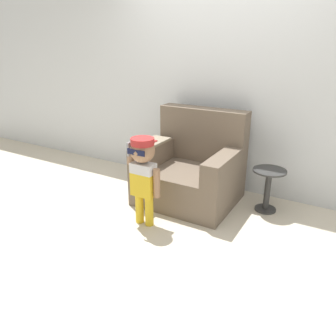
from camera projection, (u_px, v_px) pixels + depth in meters
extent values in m
plane|color=beige|center=(195.00, 204.00, 3.64)|extent=(10.00, 10.00, 0.00)
cube|color=silver|center=(224.00, 79.00, 3.71)|extent=(10.00, 0.05, 2.60)
cube|color=#6B5B4C|center=(189.00, 184.00, 3.67)|extent=(1.03, 0.89, 0.39)
cube|color=#6B5B4C|center=(203.00, 134.00, 3.77)|extent=(1.03, 0.21, 0.61)
cube|color=#6B5B4C|center=(152.00, 154.00, 3.67)|extent=(0.19, 0.68, 0.24)
cube|color=#6B5B4C|center=(222.00, 168.00, 3.28)|extent=(0.19, 0.68, 0.24)
cube|color=gray|center=(151.00, 143.00, 3.62)|extent=(0.23, 0.49, 0.03)
cylinder|color=gold|center=(140.00, 208.00, 3.23)|extent=(0.08, 0.08, 0.31)
cylinder|color=gold|center=(149.00, 211.00, 3.18)|extent=(0.08, 0.08, 0.31)
cube|color=gold|center=(144.00, 184.00, 3.11)|extent=(0.23, 0.13, 0.23)
cube|color=silver|center=(143.00, 168.00, 3.05)|extent=(0.23, 0.13, 0.10)
sphere|color=#997051|center=(143.00, 150.00, 2.99)|extent=(0.23, 0.23, 0.23)
cylinder|color=#B22828|center=(142.00, 141.00, 2.96)|extent=(0.22, 0.22, 0.06)
cube|color=#B22828|center=(149.00, 141.00, 3.05)|extent=(0.13, 0.10, 0.01)
cube|color=#0F1433|center=(136.00, 152.00, 2.90)|extent=(0.18, 0.01, 0.05)
cylinder|color=#997051|center=(157.00, 183.00, 3.03)|extent=(0.07, 0.07, 0.28)
cylinder|color=#997051|center=(131.00, 156.00, 3.08)|extent=(0.09, 0.07, 0.17)
cube|color=gray|center=(130.00, 149.00, 3.04)|extent=(0.02, 0.07, 0.13)
cylinder|color=#333333|center=(265.00, 209.00, 3.52)|extent=(0.22, 0.22, 0.02)
cylinder|color=#333333|center=(267.00, 191.00, 3.44)|extent=(0.06, 0.06, 0.44)
cylinder|color=#333333|center=(270.00, 171.00, 3.36)|extent=(0.34, 0.34, 0.02)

